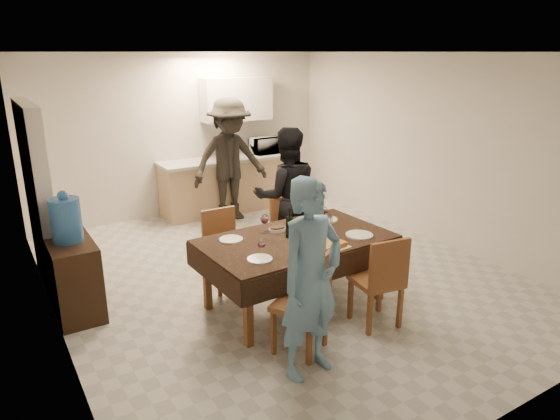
{
  "coord_description": "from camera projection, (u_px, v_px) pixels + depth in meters",
  "views": [
    {
      "loc": [
        -2.93,
        -4.75,
        2.6
      ],
      "look_at": [
        -0.18,
        -0.3,
        0.94
      ],
      "focal_mm": 32.0,
      "sensor_mm": 36.0,
      "label": 1
    }
  ],
  "objects": [
    {
      "name": "plate_far_left",
      "position": [
        231.0,
        239.0,
        5.11
      ],
      "size": [
        0.24,
        0.24,
        0.01
      ],
      "primitive_type": "cylinder",
      "color": "silver",
      "rests_on": "dining_table"
    },
    {
      "name": "chair_far_left",
      "position": [
        229.0,
        245.0,
        5.55
      ],
      "size": [
        0.42,
        0.42,
        0.49
      ],
      "rotation": [
        0.0,
        0.0,
        3.12
      ],
      "color": "brown",
      "rests_on": "floor"
    },
    {
      "name": "savoury_tart",
      "position": [
        326.0,
        245.0,
        4.91
      ],
      "size": [
        0.46,
        0.37,
        0.05
      ],
      "primitive_type": "cube",
      "rotation": [
        0.0,
        0.0,
        0.15
      ],
      "color": "gold",
      "rests_on": "dining_table"
    },
    {
      "name": "wall_back",
      "position": [
        183.0,
        135.0,
        8.15
      ],
      "size": [
        5.0,
        0.02,
        2.6
      ],
      "primitive_type": "cube",
      "color": "silver",
      "rests_on": "floor"
    },
    {
      "name": "wall_right",
      "position": [
        432.0,
        149.0,
        6.97
      ],
      "size": [
        0.02,
        6.0,
        2.6
      ],
      "primitive_type": "cube",
      "color": "silver",
      "rests_on": "floor"
    },
    {
      "name": "kitchen_base_cabinet",
      "position": [
        227.0,
        186.0,
        8.45
      ],
      "size": [
        2.2,
        0.6,
        0.86
      ],
      "primitive_type": "cube",
      "color": "tan",
      "rests_on": "floor"
    },
    {
      "name": "water_jug",
      "position": [
        66.0,
        220.0,
        4.93
      ],
      "size": [
        0.29,
        0.29,
        0.44
      ],
      "primitive_type": "cylinder",
      "color": "#3470BC",
      "rests_on": "console"
    },
    {
      "name": "wine_bottle",
      "position": [
        289.0,
        223.0,
        5.14
      ],
      "size": [
        0.08,
        0.08,
        0.31
      ],
      "primitive_type": null,
      "color": "black",
      "rests_on": "dining_table"
    },
    {
      "name": "water_pitcher",
      "position": [
        326.0,
        225.0,
        5.28
      ],
      "size": [
        0.12,
        0.12,
        0.19
      ],
      "primitive_type": "cylinder",
      "color": "white",
      "rests_on": "dining_table"
    },
    {
      "name": "console",
      "position": [
        74.0,
        277.0,
        5.12
      ],
      "size": [
        0.43,
        0.86,
        0.79
      ],
      "primitive_type": "cube",
      "color": "black",
      "rests_on": "floor"
    },
    {
      "name": "kitchen_worktop",
      "position": [
        226.0,
        160.0,
        8.31
      ],
      "size": [
        2.24,
        0.64,
        0.05
      ],
      "primitive_type": "cube",
      "color": "#ACABA6",
      "rests_on": "kitchen_base_cabinet"
    },
    {
      "name": "plate_far_right",
      "position": [
        325.0,
        219.0,
        5.71
      ],
      "size": [
        0.28,
        0.28,
        0.02
      ],
      "primitive_type": "cylinder",
      "color": "silver",
      "rests_on": "dining_table"
    },
    {
      "name": "mushroom_dish",
      "position": [
        278.0,
        229.0,
        5.37
      ],
      "size": [
        0.19,
        0.19,
        0.03
      ],
      "primitive_type": "cylinder",
      "color": "silver",
      "rests_on": "dining_table"
    },
    {
      "name": "wine_glass_a",
      "position": [
        262.0,
        248.0,
        4.67
      ],
      "size": [
        0.08,
        0.08,
        0.18
      ],
      "primitive_type": null,
      "color": "white",
      "rests_on": "dining_table"
    },
    {
      "name": "person_far",
      "position": [
        286.0,
        196.0,
        6.27
      ],
      "size": [
        1.01,
        0.9,
        1.74
      ],
      "primitive_type": "imported",
      "rotation": [
        0.0,
        0.0,
        2.8
      ],
      "color": "black",
      "rests_on": "floor"
    },
    {
      "name": "dining_table",
      "position": [
        296.0,
        241.0,
        5.18
      ],
      "size": [
        1.98,
        1.2,
        0.76
      ],
      "rotation": [
        0.0,
        0.0,
        0.04
      ],
      "color": "black",
      "rests_on": "floor"
    },
    {
      "name": "wine_glass_c",
      "position": [
        265.0,
        224.0,
        5.28
      ],
      "size": [
        0.09,
        0.09,
        0.21
      ],
      "primitive_type": null,
      "color": "white",
      "rests_on": "dining_table"
    },
    {
      "name": "wall_left",
      "position": [
        42.0,
        204.0,
        4.46
      ],
      "size": [
        0.02,
        6.0,
        2.6
      ],
      "primitive_type": "cube",
      "color": "silver",
      "rests_on": "floor"
    },
    {
      "name": "floor",
      "position": [
        280.0,
        274.0,
        6.11
      ],
      "size": [
        5.0,
        6.0,
        0.02
      ],
      "primitive_type": "cube",
      "color": "#B9B9B4",
      "rests_on": "ground"
    },
    {
      "name": "plate_near_left",
      "position": [
        260.0,
        259.0,
        4.63
      ],
      "size": [
        0.24,
        0.24,
        0.01
      ],
      "primitive_type": "cylinder",
      "color": "silver",
      "rests_on": "dining_table"
    },
    {
      "name": "plate_near_right",
      "position": [
        359.0,
        235.0,
        5.23
      ],
      "size": [
        0.29,
        0.29,
        0.02
      ],
      "primitive_type": "cylinder",
      "color": "silver",
      "rests_on": "dining_table"
    },
    {
      "name": "person_near",
      "position": [
        311.0,
        280.0,
        4.02
      ],
      "size": [
        0.67,
        0.5,
        1.7
      ],
      "primitive_type": "imported",
      "rotation": [
        0.0,
        0.0,
        0.15
      ],
      "color": "#6290B4",
      "rests_on": "floor"
    },
    {
      "name": "microwave",
      "position": [
        266.0,
        145.0,
        8.65
      ],
      "size": [
        0.51,
        0.34,
        0.28
      ],
      "primitive_type": "imported",
      "rotation": [
        0.0,
        0.0,
        3.14
      ],
      "color": "silver",
      "rests_on": "kitchen_worktop"
    },
    {
      "name": "chair_near_right",
      "position": [
        383.0,
        273.0,
        4.77
      ],
      "size": [
        0.49,
        0.49,
        0.51
      ],
      "rotation": [
        0.0,
        0.0,
        -0.14
      ],
      "color": "brown",
      "rests_on": "floor"
    },
    {
      "name": "wine_glass_b",
      "position": [
        324.0,
        215.0,
        5.62
      ],
      "size": [
        0.08,
        0.08,
        0.18
      ],
      "primitive_type": null,
      "color": "white",
      "rests_on": "dining_table"
    },
    {
      "name": "salad_bowl",
      "position": [
        310.0,
        225.0,
        5.46
      ],
      "size": [
        0.19,
        0.19,
        0.07
      ],
      "primitive_type": "cylinder",
      "color": "silver",
      "rests_on": "dining_table"
    },
    {
      "name": "chair_near_left",
      "position": [
        306.0,
        297.0,
        4.32
      ],
      "size": [
        0.59,
        0.61,
        0.51
      ],
      "rotation": [
        0.0,
        0.0,
        0.53
      ],
      "color": "brown",
      "rests_on": "floor"
    },
    {
      "name": "ceiling",
      "position": [
        280.0,
        52.0,
        5.32
      ],
      "size": [
        5.0,
        6.0,
        0.02
      ],
      "primitive_type": "cube",
      "color": "white",
      "rests_on": "wall_back"
    },
    {
      "name": "stub_partition",
      "position": [
        38.0,
        198.0,
        5.55
      ],
      "size": [
        0.15,
        1.4,
        2.1
      ],
      "primitive_type": "cube",
      "color": "beige",
      "rests_on": "floor"
    },
    {
      "name": "person_kitchen",
      "position": [
        230.0,
        160.0,
        7.85
      ],
      "size": [
        1.25,
        0.72,
        1.94
      ],
      "primitive_type": "imported",
      "color": "black",
      "rests_on": "floor"
    },
    {
      "name": "wall_front",
      "position": [
        519.0,
        259.0,
        3.28
      ],
      "size": [
        5.0,
        0.02,
        2.6
      ],
      "primitive_type": "cube",
      "color": "silver",
      "rests_on": "floor"
    },
    {
      "name": "upper_cabinet",
      "position": [
        237.0,
        99.0,
        8.28
      ],
      "size": [
        1.2,
        0.34,
        0.7
      ],
      "primitive_type": "cube",
      "color": "silver",
      "rests_on": "wall_back"
    },
    {
      "name": "chair_far_right",
      "position": [
        296.0,
        230.0,
        6.0
      ],
      "size": [
        0.42,
        0.42,
        0.49
      ],
      "rotation": [
        0.0,
        0.0,
        3.17
      ],
      "color": "brown",
      "rests_on": "floor"
    }
  ]
}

